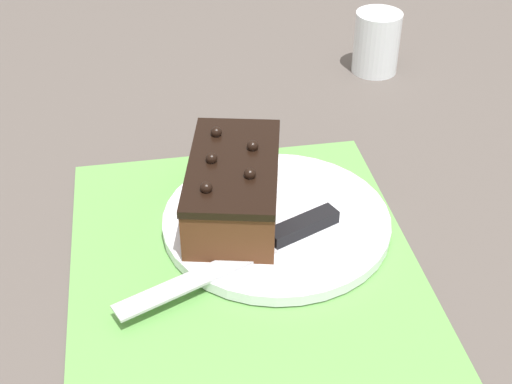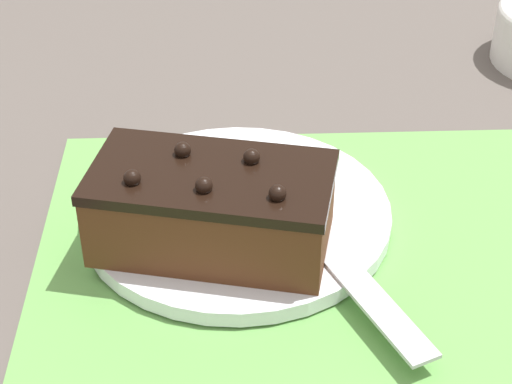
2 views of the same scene
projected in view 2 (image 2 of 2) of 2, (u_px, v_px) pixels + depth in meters
ground_plane at (346, 255)px, 0.64m from camera, size 3.00×3.00×0.00m
placemat_woven at (346, 253)px, 0.64m from camera, size 0.46×0.34×0.00m
cake_plate at (237, 213)px, 0.66m from camera, size 0.24×0.24×0.01m
chocolate_cake at (212, 209)px, 0.61m from camera, size 0.18×0.13×0.07m
serving_knife at (296, 213)px, 0.64m from camera, size 0.12×0.23×0.01m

